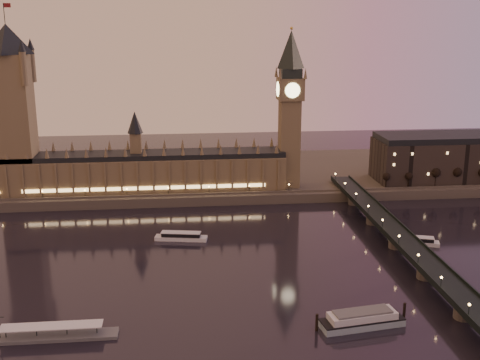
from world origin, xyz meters
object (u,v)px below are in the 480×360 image
at_px(moored_barge, 362,319).
at_px(pontoon_pier, 54,335).
at_px(cruise_boat_a, 181,236).
at_px(cruise_boat_b, 416,241).

height_order(moored_barge, pontoon_pier, pontoon_pier).
relative_size(cruise_boat_a, cruise_boat_b, 1.19).
xyz_separation_m(cruise_boat_a, moored_barge, (68.78, -101.13, 0.97)).
height_order(cruise_boat_a, pontoon_pier, pontoon_pier).
xyz_separation_m(cruise_boat_a, cruise_boat_b, (123.19, -19.30, -0.07)).
distance_m(cruise_boat_a, moored_barge, 122.31).
relative_size(cruise_boat_b, moored_barge, 0.64).
relative_size(cruise_boat_a, pontoon_pier, 0.62).
distance_m(cruise_boat_b, moored_barge, 98.28).
height_order(cruise_boat_b, moored_barge, moored_barge).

